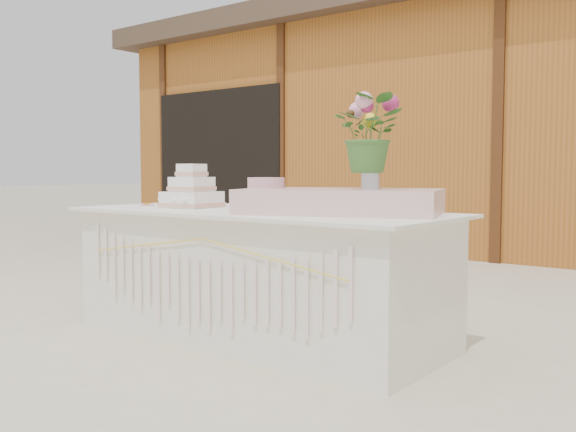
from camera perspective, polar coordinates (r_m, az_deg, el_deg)
name	(u,v)px	position (r m, az deg, el deg)	size (l,w,h in m)	color
ground	(258,337)	(3.96, -2.72, -10.68)	(80.00, 80.00, 0.00)	beige
barn	(552,120)	(9.27, 22.38, 7.86)	(12.60, 4.60, 3.30)	#9A5520
cake_table	(257,274)	(3.88, -2.78, -5.16)	(2.40, 1.00, 0.77)	silver
wedding_cake	(192,193)	(4.19, -8.54, 2.06)	(0.34, 0.34, 0.28)	white
pink_cake_stand	(266,193)	(3.74, -1.96, 2.10)	(0.27, 0.27, 0.20)	white
satin_runner	(341,201)	(3.57, 4.73, 1.32)	(1.08, 0.62, 0.14)	beige
flower_vase	(371,177)	(3.50, 7.37, 3.49)	(0.10, 0.10, 0.14)	silver
bouquet	(371,125)	(3.51, 7.41, 8.03)	(0.38, 0.33, 0.42)	#386829
loose_flowers	(163,203)	(4.61, -11.08, 1.12)	(0.14, 0.35, 0.02)	pink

